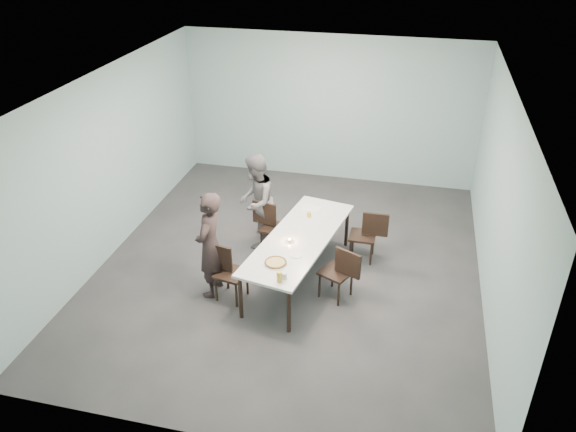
% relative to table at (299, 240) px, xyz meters
% --- Properties ---
extents(ground, '(7.00, 7.00, 0.00)m').
position_rel_table_xyz_m(ground, '(-0.21, 0.32, -0.69)').
color(ground, '#333335').
rests_on(ground, ground).
extents(room_shell, '(6.02, 7.02, 3.01)m').
position_rel_table_xyz_m(room_shell, '(-0.21, 0.32, 1.33)').
color(room_shell, '#94B8BB').
rests_on(room_shell, ground).
extents(table, '(1.36, 2.72, 0.75)m').
position_rel_table_xyz_m(table, '(0.00, 0.00, 0.00)').
color(table, white).
rests_on(table, ground).
extents(chair_near_left, '(0.64, 0.49, 0.87)m').
position_rel_table_xyz_m(chair_near_left, '(-0.94, -0.70, -0.19)').
color(chair_near_left, black).
rests_on(chair_near_left, ground).
extents(chair_far_left, '(0.64, 0.49, 0.87)m').
position_rel_table_xyz_m(chair_far_left, '(-0.64, 0.71, -0.19)').
color(chair_far_left, black).
rests_on(chair_far_left, ground).
extents(chair_near_right, '(0.65, 0.56, 0.87)m').
position_rel_table_xyz_m(chair_near_right, '(0.71, -0.36, -0.19)').
color(chair_near_right, black).
rests_on(chair_near_right, ground).
extents(chair_far_right, '(0.61, 0.42, 0.87)m').
position_rel_table_xyz_m(chair_far_right, '(0.97, 0.79, -0.19)').
color(chair_far_right, black).
rests_on(chair_far_right, ground).
extents(diner_near, '(0.42, 0.62, 1.67)m').
position_rel_table_xyz_m(diner_near, '(-1.19, -0.65, 0.14)').
color(diner_near, black).
rests_on(diner_near, ground).
extents(diner_far, '(0.66, 0.83, 1.64)m').
position_rel_table_xyz_m(diner_far, '(-0.93, 0.85, 0.13)').
color(diner_far, slate).
rests_on(diner_far, ground).
extents(pizza, '(0.34, 0.34, 0.04)m').
position_rel_table_xyz_m(pizza, '(-0.17, -0.77, 0.08)').
color(pizza, white).
rests_on(pizza, table).
extents(side_plate, '(0.18, 0.18, 0.01)m').
position_rel_table_xyz_m(side_plate, '(0.07, -0.50, 0.06)').
color(side_plate, white).
rests_on(side_plate, table).
extents(beer_glass, '(0.08, 0.08, 0.15)m').
position_rel_table_xyz_m(beer_glass, '(-0.02, -1.16, 0.13)').
color(beer_glass, gold).
rests_on(beer_glass, table).
extents(water_tumbler, '(0.08, 0.08, 0.09)m').
position_rel_table_xyz_m(water_tumbler, '(0.03, -1.08, 0.10)').
color(water_tumbler, silver).
rests_on(water_tumbler, table).
extents(tealight, '(0.06, 0.06, 0.05)m').
position_rel_table_xyz_m(tealight, '(-0.11, -0.16, 0.08)').
color(tealight, silver).
rests_on(tealight, table).
extents(amber_tumbler, '(0.07, 0.07, 0.08)m').
position_rel_table_xyz_m(amber_tumbler, '(0.02, 0.66, 0.10)').
color(amber_tumbler, gold).
rests_on(amber_tumbler, table).
extents(menu, '(0.34, 0.27, 0.01)m').
position_rel_table_xyz_m(menu, '(0.01, 0.92, 0.06)').
color(menu, silver).
rests_on(menu, table).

